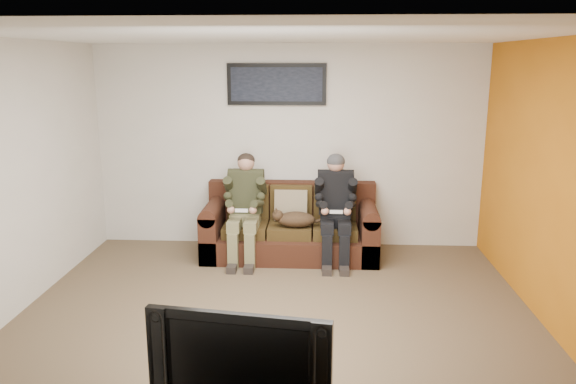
# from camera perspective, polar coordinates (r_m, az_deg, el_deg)

# --- Properties ---
(floor) EXTENTS (5.00, 5.00, 0.00)m
(floor) POSITION_cam_1_polar(r_m,az_deg,el_deg) (5.50, -1.20, -12.59)
(floor) COLOR brown
(floor) RESTS_ON ground
(ceiling) EXTENTS (5.00, 5.00, 0.00)m
(ceiling) POSITION_cam_1_polar(r_m,az_deg,el_deg) (4.95, -1.35, 15.60)
(ceiling) COLOR silver
(ceiling) RESTS_ON ground
(wall_back) EXTENTS (5.00, 0.00, 5.00)m
(wall_back) POSITION_cam_1_polar(r_m,az_deg,el_deg) (7.28, 0.09, 4.59)
(wall_back) COLOR beige
(wall_back) RESTS_ON ground
(wall_front) EXTENTS (5.00, 0.00, 5.00)m
(wall_front) POSITION_cam_1_polar(r_m,az_deg,el_deg) (2.93, -4.70, -8.84)
(wall_front) COLOR beige
(wall_front) RESTS_ON ground
(wall_left) EXTENTS (0.00, 4.50, 4.50)m
(wall_left) POSITION_cam_1_polar(r_m,az_deg,el_deg) (5.82, -26.63, 0.96)
(wall_left) COLOR beige
(wall_left) RESTS_ON ground
(wall_right) EXTENTS (0.00, 4.50, 4.50)m
(wall_right) POSITION_cam_1_polar(r_m,az_deg,el_deg) (5.48, 25.79, 0.36)
(wall_right) COLOR beige
(wall_right) RESTS_ON ground
(accent_wall_right) EXTENTS (0.00, 4.50, 4.50)m
(accent_wall_right) POSITION_cam_1_polar(r_m,az_deg,el_deg) (5.47, 25.69, 0.36)
(accent_wall_right) COLOR #BC6812
(accent_wall_right) RESTS_ON ground
(sofa) EXTENTS (2.14, 0.92, 0.88)m
(sofa) POSITION_cam_1_polar(r_m,az_deg,el_deg) (7.08, 0.28, -3.72)
(sofa) COLOR #381B11
(sofa) RESTS_ON ground
(throw_pillow) EXTENTS (0.41, 0.20, 0.40)m
(throw_pillow) POSITION_cam_1_polar(r_m,az_deg,el_deg) (7.04, 0.30, -1.35)
(throw_pillow) COLOR #877558
(throw_pillow) RESTS_ON sofa
(throw_blanket) EXTENTS (0.44, 0.21, 0.08)m
(throw_blanket) POSITION_cam_1_polar(r_m,az_deg,el_deg) (7.26, -4.72, 1.11)
(throw_blanket) COLOR tan
(throw_blanket) RESTS_ON sofa
(person_left) EXTENTS (0.51, 0.87, 1.28)m
(person_left) POSITION_cam_1_polar(r_m,az_deg,el_deg) (6.85, -4.40, -0.96)
(person_left) COLOR olive
(person_left) RESTS_ON sofa
(person_right) EXTENTS (0.51, 0.86, 1.29)m
(person_right) POSITION_cam_1_polar(r_m,az_deg,el_deg) (6.79, 4.85, -1.06)
(person_right) COLOR black
(person_right) RESTS_ON sofa
(cat) EXTENTS (0.66, 0.26, 0.24)m
(cat) POSITION_cam_1_polar(r_m,az_deg,el_deg) (6.77, 0.65, -2.76)
(cat) COLOR #49311C
(cat) RESTS_ON sofa
(framed_poster) EXTENTS (1.25, 0.05, 0.52)m
(framed_poster) POSITION_cam_1_polar(r_m,az_deg,el_deg) (7.18, -1.17, 10.88)
(framed_poster) COLOR black
(framed_poster) RESTS_ON wall_back
(television) EXTENTS (1.09, 0.30, 0.62)m
(television) POSITION_cam_1_polar(r_m,az_deg,el_deg) (3.46, -4.57, -16.12)
(television) COLOR black
(television) RESTS_ON tv_stand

